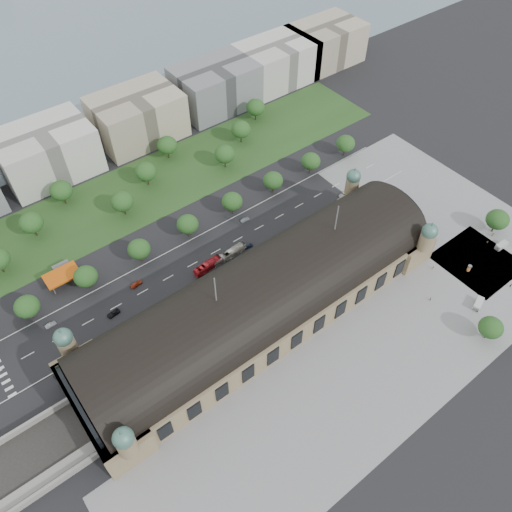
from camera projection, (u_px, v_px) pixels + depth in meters
ground at (262, 313)px, 195.81m from camera, size 900.00×900.00×0.00m
station at (262, 298)px, 188.07m from camera, size 150.00×48.40×44.30m
plaza_south at (361, 381)px, 176.89m from camera, size 190.00×48.00×0.12m
plaza_east at (432, 204)px, 237.16m from camera, size 56.00×100.00×0.12m
road_slab at (168, 278)px, 207.59m from camera, size 260.00×26.00×0.10m
grass_belt at (118, 202)px, 238.27m from camera, size 300.00×45.00×0.10m
petrol_station at (62, 272)px, 205.99m from camera, size 14.00×13.00×5.05m
lake at (2, 36)px, 351.14m from camera, size 700.00×320.00×0.08m
office_3 at (47, 152)px, 244.06m from camera, size 45.00×32.00×24.00m
office_4 at (137, 117)px, 264.13m from camera, size 45.00×32.00×24.00m
office_5 at (215, 86)px, 284.20m from camera, size 45.00×32.00×24.00m
office_6 at (276, 63)px, 302.26m from camera, size 45.00×32.00×24.00m
office_7 at (325, 44)px, 318.31m from camera, size 45.00×32.00×24.00m
tree_row_2 at (27, 307)px, 188.95m from camera, size 9.60×9.60×11.52m
tree_row_3 at (86, 276)px, 198.58m from camera, size 9.60×9.60×11.52m
tree_row_4 at (139, 249)px, 208.22m from camera, size 9.60×9.60×11.52m
tree_row_5 at (188, 224)px, 217.85m from camera, size 9.60×9.60×11.52m
tree_row_6 at (232, 201)px, 227.48m from camera, size 9.60×9.60×11.52m
tree_row_7 at (273, 181)px, 237.11m from camera, size 9.60×9.60×11.52m
tree_row_8 at (311, 161)px, 246.75m from camera, size 9.60×9.60×11.52m
tree_row_9 at (346, 143)px, 256.38m from camera, size 9.60×9.60×11.52m
tree_belt_4 at (31, 223)px, 217.60m from camera, size 10.40×10.40×12.48m
tree_belt_5 at (61, 191)px, 231.48m from camera, size 10.40×10.40×12.48m
tree_belt_6 at (122, 201)px, 226.60m from camera, size 10.40×10.40×12.48m
tree_belt_7 at (146, 172)px, 240.48m from camera, size 10.40×10.40×12.48m
tree_belt_8 at (167, 145)px, 254.36m from camera, size 10.40×10.40×12.48m
tree_belt_9 at (225, 154)px, 249.47m from camera, size 10.40×10.40×12.48m
tree_belt_10 at (241, 129)px, 263.35m from camera, size 10.40×10.40×12.48m
tree_belt_11 at (256, 107)px, 277.23m from camera, size 10.40×10.40×12.48m
tree_plaza_ne at (498, 220)px, 219.78m from camera, size 10.00×10.00×11.69m
tree_plaza_s at (491, 328)px, 183.50m from camera, size 9.00×9.00×10.64m
traffic_car_1 at (51, 325)px, 191.56m from camera, size 4.27×1.68×1.38m
traffic_car_2 at (113, 313)px, 194.97m from camera, size 5.50×3.02×1.46m
traffic_car_3 at (136, 284)px, 204.49m from camera, size 5.47×2.82×1.52m
traffic_car_4 at (248, 246)px, 218.26m from camera, size 4.67×2.32×1.53m
traffic_car_5 at (245, 220)px, 229.21m from camera, size 4.32×1.53×1.42m
traffic_car_6 at (343, 194)px, 240.63m from camera, size 5.46×2.97×1.45m
parked_car_0 at (60, 372)px, 178.11m from camera, size 5.14×3.29×1.60m
parked_car_1 at (100, 356)px, 182.56m from camera, size 6.40×5.16×1.62m
parked_car_2 at (99, 353)px, 183.50m from camera, size 4.90×3.50×1.32m
parked_car_3 at (116, 339)px, 187.22m from camera, size 5.10×3.62×1.61m
parked_car_4 at (132, 337)px, 187.80m from camera, size 4.36×3.29×1.38m
parked_car_5 at (163, 309)px, 196.36m from camera, size 5.24×4.29×1.33m
parked_car_6 at (142, 322)px, 192.42m from camera, size 5.57×4.10×1.50m
bus_west at (208, 266)px, 209.48m from camera, size 13.71×4.33×3.76m
bus_mid at (217, 261)px, 211.62m from camera, size 11.81×2.84×3.29m
bus_east at (233, 252)px, 214.86m from camera, size 12.87×3.98×3.53m
van_east at (501, 246)px, 217.84m from camera, size 6.00×2.65×2.55m
van_south at (478, 305)px, 196.99m from camera, size 6.87×4.49×2.77m
advertising_column at (469, 268)px, 208.95m from camera, size 1.66×1.66×3.14m
pedestrian_0 at (433, 268)px, 210.17m from camera, size 0.84×0.58×1.57m
pedestrian_1 at (430, 299)px, 199.40m from camera, size 0.74×0.72×1.71m
pedestrian_2 at (487, 242)px, 219.88m from camera, size 0.88×0.95×1.71m
pedestrian_3 at (511, 286)px, 203.70m from camera, size 1.28×0.98×1.97m
pedestrian_5 at (493, 235)px, 222.52m from camera, size 0.54×0.93×1.88m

